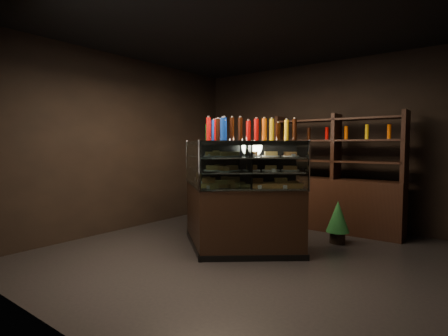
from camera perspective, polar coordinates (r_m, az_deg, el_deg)
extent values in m
plane|color=black|center=(4.84, 3.28, -13.94)|extent=(5.00, 5.00, 0.00)
cube|color=black|center=(6.83, 15.23, 3.85)|extent=(5.00, 0.02, 3.00)
cube|color=black|center=(2.91, -25.58, 3.98)|extent=(5.00, 0.02, 3.00)
cube|color=black|center=(6.36, -15.67, 3.86)|extent=(0.02, 5.00, 3.00)
cube|color=black|center=(4.86, 3.42, 22.07)|extent=(5.00, 5.00, 0.02)
cube|color=black|center=(4.80, 4.46, -8.57)|extent=(1.49, 1.40, 0.90)
cube|color=black|center=(4.90, 4.44, -13.24)|extent=(1.54, 1.44, 0.08)
cube|color=black|center=(4.69, 4.53, 4.08)|extent=(1.49, 1.40, 0.06)
cube|color=silver|center=(4.72, 4.49, -3.13)|extent=(1.42, 1.32, 0.02)
cube|color=silver|center=(4.70, 4.51, -0.58)|extent=(1.42, 1.32, 0.02)
cube|color=silver|center=(4.69, 4.52, 1.74)|extent=(1.42, 1.32, 0.02)
cube|color=white|center=(4.34, 5.03, 0.33)|extent=(1.06, 0.88, 0.63)
cylinder|color=silver|center=(4.49, 13.74, 0.35)|extent=(0.03, 0.03, 0.65)
cylinder|color=silver|center=(4.33, -4.03, 0.32)|extent=(0.03, 0.03, 0.65)
cube|color=black|center=(5.15, -1.32, -7.70)|extent=(1.49, 1.41, 0.90)
cube|color=black|center=(5.25, -1.32, -12.08)|extent=(1.54, 1.45, 0.08)
cube|color=black|center=(5.05, -1.34, 4.07)|extent=(1.49, 1.41, 0.06)
cube|color=silver|center=(5.08, -1.33, -2.63)|extent=(1.41, 1.33, 0.02)
cube|color=silver|center=(5.06, -1.33, -0.26)|extent=(1.41, 1.33, 0.02)
cube|color=silver|center=(5.05, -1.34, 1.89)|extent=(1.41, 1.33, 0.02)
cube|color=white|center=(5.00, -5.30, 0.77)|extent=(1.06, 0.89, 0.63)
cylinder|color=silver|center=(4.33, -4.03, 0.32)|extent=(0.03, 0.03, 0.65)
cylinder|color=silver|center=(5.68, -6.07, 1.12)|extent=(0.03, 0.03, 0.65)
cube|color=#C87D48|center=(4.65, -2.53, -2.75)|extent=(0.20, 0.18, 0.06)
cube|color=#C87D48|center=(4.65, -0.50, -2.75)|extent=(0.20, 0.18, 0.06)
cube|color=#C87D48|center=(4.66, 1.52, -2.74)|extent=(0.20, 0.18, 0.06)
cube|color=#C87D48|center=(4.67, 3.54, -2.73)|extent=(0.20, 0.18, 0.06)
cube|color=#C87D48|center=(4.69, 5.54, -2.71)|extent=(0.20, 0.18, 0.06)
cube|color=#C87D48|center=(4.72, 7.53, -2.69)|extent=(0.20, 0.18, 0.06)
cube|color=#C87D48|center=(4.75, 9.49, -2.67)|extent=(0.20, 0.18, 0.06)
cube|color=#C87D48|center=(4.78, 11.42, -2.65)|extent=(0.20, 0.18, 0.06)
cylinder|color=white|center=(4.67, -1.86, -0.38)|extent=(0.24, 0.24, 0.02)
cube|color=#C87D48|center=(4.67, -1.86, 0.04)|extent=(0.18, 0.17, 0.05)
cylinder|color=white|center=(4.68, 1.33, -0.37)|extent=(0.24, 0.24, 0.02)
cube|color=#C87D48|center=(4.68, 1.33, 0.05)|extent=(0.18, 0.17, 0.05)
cylinder|color=white|center=(4.70, 4.51, -0.36)|extent=(0.24, 0.24, 0.02)
cube|color=#C87D48|center=(4.70, 4.51, 0.06)|extent=(0.18, 0.17, 0.05)
cylinder|color=white|center=(4.74, 7.64, -0.35)|extent=(0.24, 0.24, 0.02)
cube|color=#C87D48|center=(4.73, 7.64, 0.06)|extent=(0.18, 0.17, 0.05)
cylinder|color=white|center=(4.79, 10.72, -0.34)|extent=(0.24, 0.24, 0.02)
cube|color=#C87D48|center=(4.78, 10.72, 0.07)|extent=(0.18, 0.17, 0.05)
cylinder|color=white|center=(4.66, -1.86, 1.95)|extent=(0.24, 0.24, 0.02)
cube|color=#C87D48|center=(4.66, -1.86, 2.37)|extent=(0.18, 0.17, 0.05)
cylinder|color=white|center=(4.67, 1.34, 1.95)|extent=(0.24, 0.24, 0.02)
cube|color=#C87D48|center=(4.67, 1.34, 2.38)|extent=(0.18, 0.17, 0.05)
cylinder|color=white|center=(4.69, 4.52, 1.95)|extent=(0.24, 0.24, 0.02)
cube|color=#C87D48|center=(4.69, 4.52, 2.37)|extent=(0.18, 0.17, 0.05)
cylinder|color=white|center=(4.73, 7.66, 1.94)|extent=(0.24, 0.24, 0.02)
cube|color=#C87D48|center=(4.73, 7.66, 2.36)|extent=(0.18, 0.17, 0.05)
cylinder|color=white|center=(4.78, 10.74, 1.93)|extent=(0.24, 0.24, 0.02)
cube|color=#C87D48|center=(4.78, 10.75, 2.34)|extent=(0.18, 0.17, 0.05)
cube|color=#C87D48|center=(5.64, -2.81, -1.62)|extent=(0.20, 0.18, 0.06)
cube|color=#C87D48|center=(5.48, -2.52, -1.78)|extent=(0.20, 0.18, 0.06)
cube|color=#C87D48|center=(5.31, -2.21, -1.95)|extent=(0.20, 0.18, 0.06)
cube|color=#C87D48|center=(5.15, -1.88, -2.12)|extent=(0.20, 0.18, 0.06)
cube|color=#C87D48|center=(4.99, -1.54, -2.31)|extent=(0.20, 0.18, 0.06)
cube|color=#C87D48|center=(4.83, -1.16, -2.51)|extent=(0.20, 0.18, 0.06)
cube|color=#C87D48|center=(4.67, -0.77, -2.72)|extent=(0.20, 0.18, 0.06)
cube|color=#C87D48|center=(4.51, -0.34, -2.95)|extent=(0.20, 0.18, 0.06)
cylinder|color=white|center=(5.57, -2.37, 0.28)|extent=(0.24, 0.24, 0.02)
cube|color=#C87D48|center=(5.57, -2.37, 0.64)|extent=(0.18, 0.17, 0.05)
cylinder|color=white|center=(5.32, -1.88, 0.12)|extent=(0.24, 0.24, 0.02)
cube|color=#C87D48|center=(5.32, -1.88, 0.49)|extent=(0.18, 0.17, 0.05)
cylinder|color=white|center=(5.06, -1.34, -0.06)|extent=(0.24, 0.24, 0.02)
cube|color=#C87D48|center=(5.06, -1.34, 0.33)|extent=(0.18, 0.17, 0.05)
cylinder|color=white|center=(4.81, -0.73, -0.26)|extent=(0.24, 0.24, 0.02)
cube|color=#C87D48|center=(4.81, -0.73, 0.15)|extent=(0.18, 0.17, 0.05)
cylinder|color=white|center=(4.55, -0.07, -0.48)|extent=(0.24, 0.24, 0.02)
cube|color=#C87D48|center=(4.55, -0.07, -0.05)|extent=(0.18, 0.17, 0.05)
cylinder|color=white|center=(5.57, -2.38, 2.23)|extent=(0.24, 0.24, 0.02)
cube|color=#C87D48|center=(5.57, -2.38, 2.59)|extent=(0.18, 0.17, 0.05)
cylinder|color=white|center=(5.31, -1.88, 2.16)|extent=(0.24, 0.24, 0.02)
cube|color=#C87D48|center=(5.31, -1.88, 2.53)|extent=(0.18, 0.17, 0.05)
cylinder|color=white|center=(5.05, -1.34, 2.09)|extent=(0.24, 0.24, 0.02)
cube|color=#C87D48|center=(5.05, -1.34, 2.48)|extent=(0.18, 0.17, 0.05)
cylinder|color=white|center=(4.80, -0.74, 2.00)|extent=(0.24, 0.24, 0.02)
cube|color=#C87D48|center=(4.80, -0.74, 2.41)|extent=(0.18, 0.17, 0.05)
cylinder|color=white|center=(4.54, -0.07, 1.91)|extent=(0.24, 0.24, 0.02)
cube|color=#C87D48|center=(4.54, -0.07, 2.34)|extent=(0.18, 0.17, 0.05)
cylinder|color=#147223|center=(4.66, -2.55, 6.18)|extent=(0.06, 0.06, 0.28)
cylinder|color=silver|center=(4.67, -2.56, 8.02)|extent=(0.03, 0.03, 0.02)
cylinder|color=silver|center=(4.66, -1.26, 6.19)|extent=(0.06, 0.06, 0.28)
cylinder|color=silver|center=(4.67, -1.26, 8.02)|extent=(0.03, 0.03, 0.02)
cylinder|color=black|center=(4.67, 0.04, 6.18)|extent=(0.06, 0.06, 0.28)
cylinder|color=silver|center=(4.67, 0.04, 8.02)|extent=(0.03, 0.03, 0.02)
cylinder|color=yellow|center=(4.67, 1.33, 6.18)|extent=(0.06, 0.06, 0.28)
cylinder|color=silver|center=(4.68, 1.33, 8.02)|extent=(0.03, 0.03, 0.02)
cylinder|color=#B20C0A|center=(4.68, 2.62, 6.17)|extent=(0.06, 0.06, 0.28)
cylinder|color=silver|center=(4.69, 2.62, 8.01)|extent=(0.03, 0.03, 0.02)
cylinder|color=#D8590A|center=(4.69, 3.90, 6.16)|extent=(0.06, 0.06, 0.28)
cylinder|color=silver|center=(4.70, 3.91, 7.99)|extent=(0.03, 0.03, 0.02)
cylinder|color=#0F38B2|center=(4.70, 5.18, 6.15)|extent=(0.06, 0.06, 0.28)
cylinder|color=silver|center=(4.71, 5.19, 7.98)|extent=(0.03, 0.03, 0.02)
cylinder|color=#147223|center=(4.71, 6.45, 6.14)|extent=(0.06, 0.06, 0.28)
cylinder|color=silver|center=(4.72, 6.46, 7.96)|extent=(0.03, 0.03, 0.02)
cylinder|color=silver|center=(4.73, 7.71, 6.12)|extent=(0.06, 0.06, 0.28)
cylinder|color=silver|center=(4.74, 7.73, 7.93)|extent=(0.03, 0.03, 0.02)
cylinder|color=black|center=(4.75, 8.96, 6.10)|extent=(0.06, 0.06, 0.28)
cylinder|color=silver|center=(4.76, 8.98, 7.90)|extent=(0.03, 0.03, 0.02)
cylinder|color=yellow|center=(4.77, 10.21, 6.07)|extent=(0.06, 0.06, 0.28)
cylinder|color=silver|center=(4.78, 10.23, 7.87)|extent=(0.03, 0.03, 0.02)
cylinder|color=#B20C0A|center=(4.79, 11.44, 6.05)|extent=(0.06, 0.06, 0.28)
cylinder|color=silver|center=(4.80, 11.46, 7.84)|extent=(0.03, 0.03, 0.02)
cylinder|color=#147223|center=(5.62, -2.49, 5.76)|extent=(0.06, 0.06, 0.28)
cylinder|color=silver|center=(5.63, -2.49, 7.28)|extent=(0.03, 0.03, 0.02)
cylinder|color=silver|center=(5.52, -2.30, 5.80)|extent=(0.06, 0.06, 0.28)
cylinder|color=silver|center=(5.53, -2.30, 7.35)|extent=(0.03, 0.03, 0.02)
cylinder|color=black|center=(5.42, -2.10, 5.84)|extent=(0.06, 0.06, 0.28)
cylinder|color=silver|center=(5.42, -2.10, 7.42)|extent=(0.03, 0.03, 0.02)
cylinder|color=yellow|center=(5.31, -1.89, 5.88)|extent=(0.06, 0.06, 0.28)
cylinder|color=silver|center=(5.32, -1.90, 7.49)|extent=(0.03, 0.03, 0.02)
cylinder|color=#B20C0A|center=(5.21, -1.68, 5.92)|extent=(0.06, 0.06, 0.28)
cylinder|color=silver|center=(5.22, -1.68, 7.57)|extent=(0.03, 0.03, 0.02)
cylinder|color=#D8590A|center=(5.11, -1.46, 5.97)|extent=(0.06, 0.06, 0.28)
cylinder|color=silver|center=(5.12, -1.46, 7.65)|extent=(0.03, 0.03, 0.02)
cylinder|color=#0F38B2|center=(5.00, -1.23, 6.02)|extent=(0.06, 0.06, 0.28)
cylinder|color=silver|center=(5.01, -1.23, 7.73)|extent=(0.03, 0.03, 0.02)
cylinder|color=#147223|center=(4.90, -0.99, 6.06)|extent=(0.06, 0.06, 0.28)
cylinder|color=silver|center=(4.91, -0.99, 7.81)|extent=(0.03, 0.03, 0.02)
cylinder|color=silver|center=(4.80, -0.74, 6.11)|extent=(0.06, 0.06, 0.28)
cylinder|color=silver|center=(4.81, -0.74, 7.90)|extent=(0.03, 0.03, 0.02)
cylinder|color=black|center=(4.70, -0.47, 6.17)|extent=(0.06, 0.06, 0.28)
cylinder|color=silver|center=(4.71, -0.48, 7.99)|extent=(0.03, 0.03, 0.02)
cylinder|color=yellow|center=(4.60, -0.20, 6.22)|extent=(0.06, 0.06, 0.28)
cylinder|color=silver|center=(4.60, -0.20, 8.09)|extent=(0.03, 0.03, 0.02)
cylinder|color=#B20C0A|center=(4.49, 0.09, 6.28)|extent=(0.06, 0.06, 0.28)
cylinder|color=silver|center=(4.50, 0.09, 8.19)|extent=(0.03, 0.03, 0.02)
cylinder|color=black|center=(5.62, 18.02, -10.72)|extent=(0.23, 0.23, 0.17)
cone|color=#1B6129|center=(5.55, 18.09, -7.51)|extent=(0.34, 0.34, 0.47)
cone|color=#1B6129|center=(5.52, 18.12, -5.93)|extent=(0.26, 0.26, 0.33)
cube|color=black|center=(6.32, 17.66, -5.74)|extent=(2.18, 0.42, 0.90)
cube|color=black|center=(6.67, 9.24, 3.50)|extent=(0.06, 0.38, 1.10)
cube|color=black|center=(6.23, 17.84, 3.36)|extent=(0.06, 0.38, 1.10)
cube|color=black|center=(5.96, 27.47, 3.12)|extent=(0.06, 0.38, 1.10)
cube|color=black|center=(6.24, 17.80, 1.07)|extent=(2.13, 0.38, 0.03)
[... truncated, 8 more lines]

